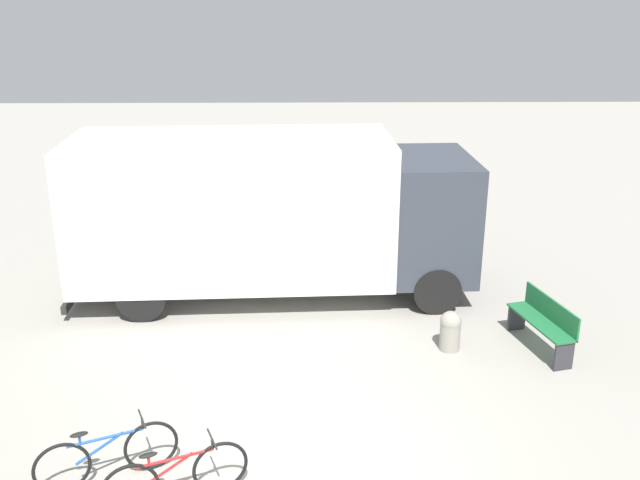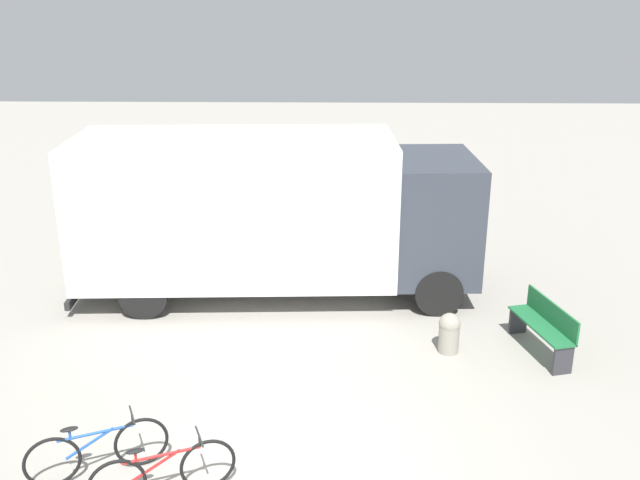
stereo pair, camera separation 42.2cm
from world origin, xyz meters
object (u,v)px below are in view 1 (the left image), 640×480
(bicycle_near, at_px, (107,455))
(park_bench, at_px, (544,321))
(delivery_truck, at_px, (268,210))
(bicycle_middle, at_px, (176,477))
(bollard_near_bench, at_px, (450,329))

(bicycle_near, bearing_deg, park_bench, 3.74)
(delivery_truck, relative_size, park_bench, 4.85)
(bicycle_middle, height_order, bollard_near_bench, bicycle_middle)
(park_bench, bearing_deg, bicycle_middle, 109.53)
(delivery_truck, bearing_deg, bollard_near_bench, -39.83)
(delivery_truck, relative_size, bicycle_near, 4.75)
(delivery_truck, height_order, bollard_near_bench, delivery_truck)
(delivery_truck, xyz_separation_m, bicycle_near, (-1.75, -5.82, -1.39))
(bicycle_middle, bearing_deg, bollard_near_bench, 21.41)
(delivery_truck, distance_m, bicycle_near, 6.24)
(bollard_near_bench, bearing_deg, bicycle_middle, -136.77)
(delivery_truck, bearing_deg, bicycle_near, -109.16)
(delivery_truck, xyz_separation_m, park_bench, (4.82, -2.44, -1.26))
(bicycle_near, xyz_separation_m, bicycle_middle, (0.94, -0.42, 0.00))
(park_bench, relative_size, bicycle_middle, 0.97)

